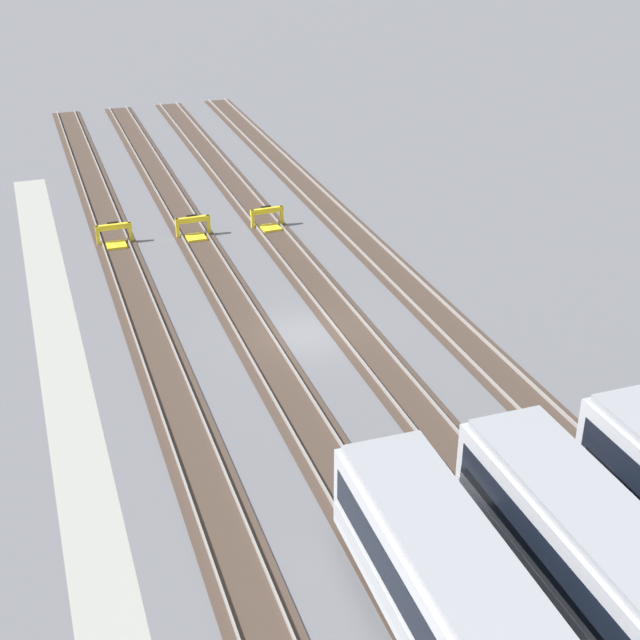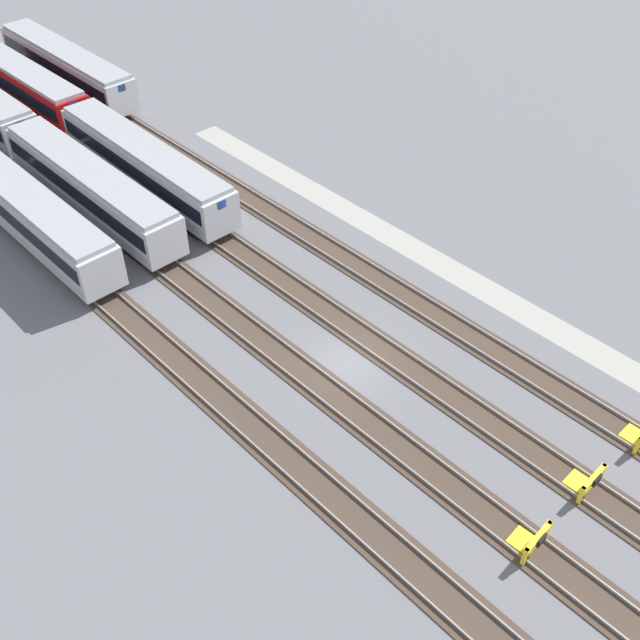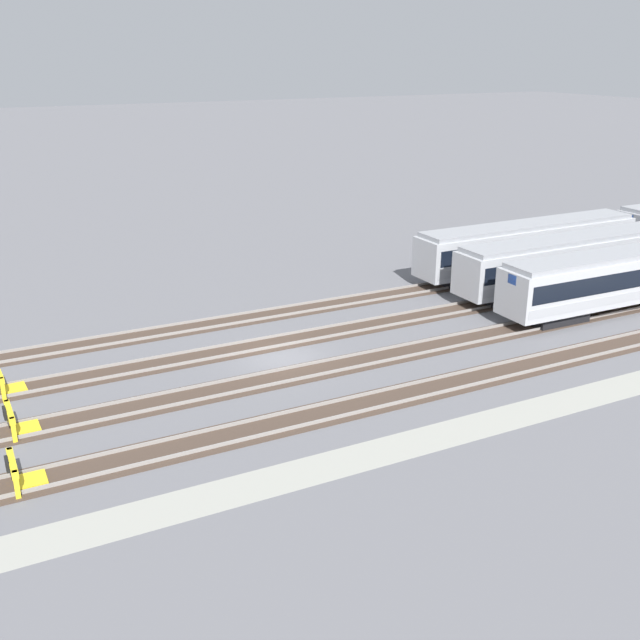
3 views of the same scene
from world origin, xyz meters
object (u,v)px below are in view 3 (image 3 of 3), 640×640
bumper_stop_nearest_track (21,473)px  bumper_stop_near_inner_track (17,421)px  subway_car_back_row_leftmost (574,260)px  bumper_stop_middle_track (6,382)px  subway_car_front_row_left_inner (626,277)px  subway_car_front_row_right_inner (528,245)px

bumper_stop_nearest_track → bumper_stop_near_inner_track: (0.34, 4.41, 0.00)m
subway_car_back_row_leftmost → bumper_stop_middle_track: 35.61m
subway_car_back_row_leftmost → bumper_stop_nearest_track: size_ratio=9.00×
bumper_stop_near_inner_track → subway_car_back_row_leftmost: bearing=7.0°
subway_car_front_row_left_inner → bumper_stop_middle_track: subway_car_front_row_left_inner is taller
bumper_stop_nearest_track → subway_car_front_row_left_inner: bearing=7.1°
bumper_stop_middle_track → subway_car_back_row_leftmost: bearing=-0.1°
subway_car_front_row_right_inner → bumper_stop_middle_track: subway_car_front_row_right_inner is taller
subway_car_front_row_left_inner → bumper_stop_nearest_track: 36.20m
subway_car_front_row_right_inner → bumper_stop_nearest_track: size_ratio=9.00×
subway_car_back_row_leftmost → bumper_stop_middle_track: (-35.57, 0.06, -1.53)m
subway_car_front_row_right_inner → subway_car_front_row_left_inner: bearing=-90.0°
subway_car_front_row_left_inner → subway_car_back_row_leftmost: 4.31m
subway_car_back_row_leftmost → bumper_stop_near_inner_track: 35.85m
bumper_stop_nearest_track → subway_car_back_row_leftmost: bearing=13.7°
subway_car_front_row_left_inner → subway_car_back_row_leftmost: size_ratio=1.00×
subway_car_front_row_left_inner → bumper_stop_nearest_track: bearing=-172.9°
subway_car_front_row_right_inner → bumper_stop_near_inner_track: size_ratio=8.98×
bumper_stop_nearest_track → bumper_stop_middle_track: 8.83m
subway_car_back_row_leftmost → bumper_stop_near_inner_track: (-35.55, -4.36, -1.53)m
subway_car_front_row_right_inner → bumper_stop_middle_track: (-35.57, -4.39, -1.53)m
subway_car_front_row_right_inner → bumper_stop_middle_track: size_ratio=8.96×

